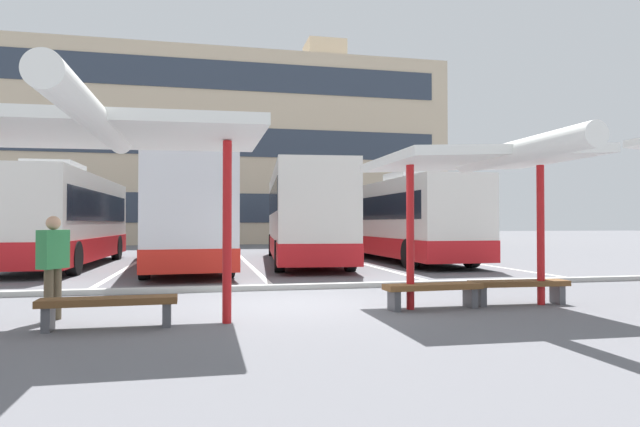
{
  "coord_description": "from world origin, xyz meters",
  "views": [
    {
      "loc": [
        -1.6,
        -9.98,
        1.54
      ],
      "look_at": [
        1.46,
        4.27,
        1.79
      ],
      "focal_mm": 30.2,
      "sensor_mm": 36.0,
      "label": 1
    }
  ],
  "objects_px": {
    "coach_bus_3": "(397,221)",
    "waiting_shelter_2": "(484,161)",
    "coach_bus_0": "(65,220)",
    "coach_bus_2": "(304,216)",
    "waiting_shelter_1": "(108,133)",
    "waiting_passenger_0": "(53,260)",
    "coach_bus_1": "(182,216)",
    "bench_2": "(433,290)",
    "bench_3": "(519,286)",
    "bench_1": "(109,305)"
  },
  "relations": [
    {
      "from": "bench_2",
      "to": "bench_3",
      "type": "distance_m",
      "value": 1.81
    },
    {
      "from": "bench_1",
      "to": "bench_3",
      "type": "height_order",
      "value": "same"
    },
    {
      "from": "coach_bus_1",
      "to": "bench_3",
      "type": "xyz_separation_m",
      "value": [
        6.56,
        -10.72,
        -1.45
      ]
    },
    {
      "from": "coach_bus_3",
      "to": "bench_2",
      "type": "relative_size",
      "value": 6.37
    },
    {
      "from": "coach_bus_1",
      "to": "coach_bus_3",
      "type": "relative_size",
      "value": 1.09
    },
    {
      "from": "waiting_shelter_2",
      "to": "bench_3",
      "type": "relative_size",
      "value": 2.39
    },
    {
      "from": "coach_bus_0",
      "to": "coach_bus_3",
      "type": "relative_size",
      "value": 0.89
    },
    {
      "from": "waiting_shelter_2",
      "to": "bench_1",
      "type": "bearing_deg",
      "value": -175.89
    },
    {
      "from": "waiting_shelter_1",
      "to": "waiting_shelter_2",
      "type": "relative_size",
      "value": 1.07
    },
    {
      "from": "coach_bus_0",
      "to": "waiting_shelter_1",
      "type": "bearing_deg",
      "value": -74.28
    },
    {
      "from": "coach_bus_2",
      "to": "waiting_shelter_2",
      "type": "distance_m",
      "value": 11.91
    },
    {
      "from": "coach_bus_3",
      "to": "bench_2",
      "type": "height_order",
      "value": "coach_bus_3"
    },
    {
      "from": "bench_3",
      "to": "coach_bus_3",
      "type": "bearing_deg",
      "value": 80.52
    },
    {
      "from": "coach_bus_0",
      "to": "waiting_shelter_1",
      "type": "height_order",
      "value": "coach_bus_0"
    },
    {
      "from": "coach_bus_1",
      "to": "bench_2",
      "type": "bearing_deg",
      "value": -66.36
    },
    {
      "from": "waiting_shelter_1",
      "to": "bench_3",
      "type": "distance_m",
      "value": 7.62
    },
    {
      "from": "coach_bus_0",
      "to": "coach_bus_2",
      "type": "height_order",
      "value": "coach_bus_2"
    },
    {
      "from": "bench_1",
      "to": "waiting_shelter_2",
      "type": "distance_m",
      "value": 6.66
    },
    {
      "from": "coach_bus_3",
      "to": "coach_bus_0",
      "type": "bearing_deg",
      "value": -176.76
    },
    {
      "from": "coach_bus_1",
      "to": "waiting_passenger_0",
      "type": "bearing_deg",
      "value": -98.36
    },
    {
      "from": "bench_1",
      "to": "waiting_shelter_2",
      "type": "height_order",
      "value": "waiting_shelter_2"
    },
    {
      "from": "coach_bus_3",
      "to": "waiting_passenger_0",
      "type": "relative_size",
      "value": 6.98
    },
    {
      "from": "coach_bus_0",
      "to": "waiting_passenger_0",
      "type": "height_order",
      "value": "coach_bus_0"
    },
    {
      "from": "coach_bus_2",
      "to": "bench_1",
      "type": "xyz_separation_m",
      "value": [
        -5.13,
        -12.28,
        -1.46
      ]
    },
    {
      "from": "coach_bus_3",
      "to": "waiting_shelter_1",
      "type": "bearing_deg",
      "value": -125.26
    },
    {
      "from": "waiting_shelter_2",
      "to": "waiting_shelter_1",
      "type": "bearing_deg",
      "value": -174.11
    },
    {
      "from": "waiting_shelter_1",
      "to": "bench_1",
      "type": "height_order",
      "value": "waiting_shelter_1"
    },
    {
      "from": "coach_bus_3",
      "to": "bench_3",
      "type": "height_order",
      "value": "coach_bus_3"
    },
    {
      "from": "coach_bus_1",
      "to": "waiting_shelter_2",
      "type": "distance_m",
      "value": 12.47
    },
    {
      "from": "coach_bus_2",
      "to": "coach_bus_3",
      "type": "bearing_deg",
      "value": 6.1
    },
    {
      "from": "coach_bus_2",
      "to": "bench_3",
      "type": "relative_size",
      "value": 6.13
    },
    {
      "from": "waiting_passenger_0",
      "to": "coach_bus_0",
      "type": "bearing_deg",
      "value": 102.42
    },
    {
      "from": "coach_bus_1",
      "to": "waiting_shelter_1",
      "type": "bearing_deg",
      "value": -92.82
    },
    {
      "from": "coach_bus_0",
      "to": "bench_2",
      "type": "bearing_deg",
      "value": -52.28
    },
    {
      "from": "coach_bus_0",
      "to": "waiting_passenger_0",
      "type": "bearing_deg",
      "value": -77.58
    },
    {
      "from": "coach_bus_2",
      "to": "coach_bus_0",
      "type": "bearing_deg",
      "value": -178.1
    },
    {
      "from": "waiting_passenger_0",
      "to": "coach_bus_2",
      "type": "bearing_deg",
      "value": 61.75
    },
    {
      "from": "coach_bus_0",
      "to": "waiting_shelter_1",
      "type": "distance_m",
      "value": 12.72
    },
    {
      "from": "coach_bus_3",
      "to": "waiting_passenger_0",
      "type": "bearing_deg",
      "value": -130.56
    },
    {
      "from": "coach_bus_3",
      "to": "waiting_shelter_2",
      "type": "distance_m",
      "value": 12.63
    },
    {
      "from": "coach_bus_2",
      "to": "bench_2",
      "type": "height_order",
      "value": "coach_bus_2"
    },
    {
      "from": "bench_3",
      "to": "bench_2",
      "type": "bearing_deg",
      "value": -175.34
    },
    {
      "from": "coach_bus_3",
      "to": "waiting_shelter_1",
      "type": "relative_size",
      "value": 2.37
    },
    {
      "from": "coach_bus_0",
      "to": "waiting_shelter_2",
      "type": "distance_m",
      "value": 15.09
    },
    {
      "from": "coach_bus_2",
      "to": "waiting_shelter_2",
      "type": "bearing_deg",
      "value": -84.67
    },
    {
      "from": "coach_bus_2",
      "to": "coach_bus_3",
      "type": "xyz_separation_m",
      "value": [
        3.99,
        0.43,
        -0.19
      ]
    },
    {
      "from": "coach_bus_3",
      "to": "bench_1",
      "type": "height_order",
      "value": "coach_bus_3"
    },
    {
      "from": "coach_bus_3",
      "to": "waiting_shelter_2",
      "type": "height_order",
      "value": "coach_bus_3"
    },
    {
      "from": "coach_bus_0",
      "to": "bench_2",
      "type": "height_order",
      "value": "coach_bus_0"
    },
    {
      "from": "coach_bus_0",
      "to": "coach_bus_2",
      "type": "relative_size",
      "value": 0.88
    }
  ]
}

